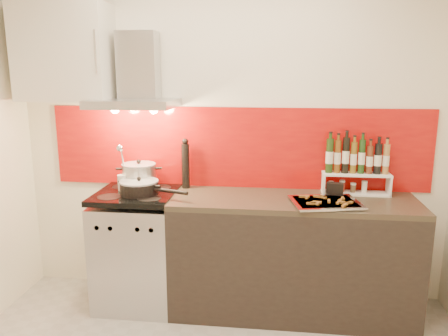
# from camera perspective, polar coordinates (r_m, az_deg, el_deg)

# --- Properties ---
(back_wall) EXTENTS (3.40, 0.02, 2.60)m
(back_wall) POSITION_cam_1_polar(r_m,az_deg,el_deg) (3.47, 0.89, 4.01)
(back_wall) COLOR silver
(back_wall) RESTS_ON ground
(backsplash) EXTENTS (3.00, 0.02, 0.64)m
(backsplash) POSITION_cam_1_polar(r_m,az_deg,el_deg) (3.47, 1.68, 2.66)
(backsplash) COLOR #9B080A
(backsplash) RESTS_ON back_wall
(range_stove) EXTENTS (0.60, 0.60, 0.91)m
(range_stove) POSITION_cam_1_polar(r_m,az_deg,el_deg) (3.56, -11.15, -10.39)
(range_stove) COLOR #B7B7BA
(range_stove) RESTS_ON ground
(counter) EXTENTS (1.80, 0.60, 0.90)m
(counter) POSITION_cam_1_polar(r_m,az_deg,el_deg) (3.41, 8.86, -11.24)
(counter) COLOR black
(counter) RESTS_ON ground
(range_hood) EXTENTS (0.62, 0.50, 0.61)m
(range_hood) POSITION_cam_1_polar(r_m,az_deg,el_deg) (3.42, -11.34, 11.09)
(range_hood) COLOR #B7B7BA
(range_hood) RESTS_ON back_wall
(upper_cabinet) EXTENTS (0.70, 0.35, 0.72)m
(upper_cabinet) POSITION_cam_1_polar(r_m,az_deg,el_deg) (3.62, -20.10, 13.94)
(upper_cabinet) COLOR beige
(upper_cabinet) RESTS_ON back_wall
(stock_pot) EXTENTS (0.27, 0.27, 0.23)m
(stock_pot) POSITION_cam_1_polar(r_m,az_deg,el_deg) (3.51, -11.01, -0.98)
(stock_pot) COLOR #B7B7BA
(stock_pot) RESTS_ON range_stove
(saute_pan) EXTENTS (0.55, 0.29, 0.13)m
(saute_pan) POSITION_cam_1_polar(r_m,az_deg,el_deg) (3.34, -10.92, -2.49)
(saute_pan) COLOR black
(saute_pan) RESTS_ON range_stove
(utensil_jar) EXTENTS (0.08, 0.12, 0.38)m
(utensil_jar) POSITION_cam_1_polar(r_m,az_deg,el_deg) (3.46, -13.13, -1.21)
(utensil_jar) COLOR silver
(utensil_jar) RESTS_ON range_stove
(pepper_mill) EXTENTS (0.06, 0.06, 0.40)m
(pepper_mill) POSITION_cam_1_polar(r_m,az_deg,el_deg) (3.47, -5.04, 0.50)
(pepper_mill) COLOR black
(pepper_mill) RESTS_ON counter
(step_shelf) EXTENTS (0.50, 0.14, 0.44)m
(step_shelf) POSITION_cam_1_polar(r_m,az_deg,el_deg) (3.42, 16.77, 0.04)
(step_shelf) COLOR white
(step_shelf) RESTS_ON counter
(caddy_box) EXTENTS (0.13, 0.07, 0.10)m
(caddy_box) POSITION_cam_1_polar(r_m,az_deg,el_deg) (3.32, 14.27, -2.77)
(caddy_box) COLOR black
(caddy_box) RESTS_ON counter
(baking_tray) EXTENTS (0.53, 0.44, 0.03)m
(baking_tray) POSITION_cam_1_polar(r_m,az_deg,el_deg) (3.15, 13.12, -4.38)
(baking_tray) COLOR silver
(baking_tray) RESTS_ON counter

